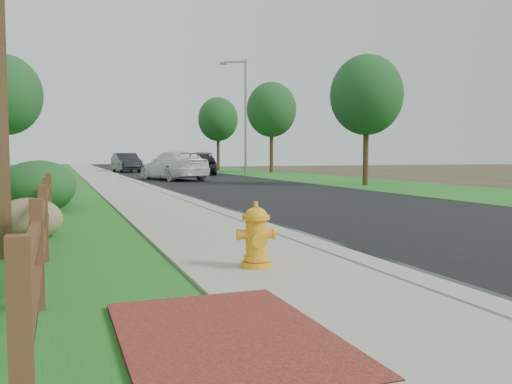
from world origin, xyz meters
name	(u,v)px	position (x,y,z in m)	size (l,w,h in m)	color
ground	(392,292)	(0.00, 0.00, 0.00)	(120.00, 120.00, 0.00)	#372C1E
road	(172,174)	(4.60, 35.00, 0.01)	(8.00, 90.00, 0.02)	black
curb	(114,174)	(0.40, 35.00, 0.06)	(0.40, 90.00, 0.12)	gray
wet_gutter	(119,175)	(0.75, 35.00, 0.02)	(0.50, 90.00, 0.00)	black
sidewalk	(95,175)	(-0.90, 35.00, 0.05)	(2.20, 90.00, 0.10)	gray
grass_strip	(67,175)	(-2.80, 35.00, 0.03)	(1.60, 90.00, 0.06)	#1B5F1E
verge_far	(259,173)	(11.50, 35.00, 0.02)	(6.00, 90.00, 0.04)	#1B5F1E
brick_patch	(226,341)	(-2.20, -1.00, 0.06)	(1.60, 2.40, 0.11)	maroon
ranch_fence	(48,200)	(-3.60, 6.40, 0.62)	(0.12, 16.92, 1.10)	#442E16
fire_hydrant	(256,237)	(-1.10, 1.32, 0.48)	(0.54, 0.44, 0.82)	orange
white_suv	(174,166)	(2.93, 26.11, 0.84)	(2.30, 5.67, 1.64)	white
dark_car_mid	(201,162)	(6.40, 33.50, 0.91)	(2.10, 5.21, 1.77)	black
dark_car_far	(126,162)	(2.00, 41.39, 0.82)	(1.69, 4.84, 1.60)	black
streetlight	(243,110)	(8.56, 30.18, 4.49)	(1.72, 0.89, 7.92)	gray
boulder	(28,220)	(-3.90, 5.12, 0.38)	(1.14, 0.86, 0.76)	brown
shrub_c	(37,187)	(-3.90, 9.75, 0.68)	(1.87, 1.87, 1.35)	#194620
shrub_d	(39,184)	(-3.90, 11.34, 0.67)	(1.97, 1.97, 1.34)	#194620
tree_near_left	(4,95)	(-5.79, 24.71, 4.43)	(3.64, 3.64, 6.45)	#331E15
tree_near_right	(367,95)	(10.31, 17.35, 4.28)	(3.43, 3.43, 6.18)	#331E15
tree_mid_right	(272,110)	(13.00, 36.12, 5.10)	(4.05, 4.05, 7.35)	#331E15
tree_far_right	(218,119)	(10.33, 42.47, 4.65)	(3.61, 3.61, 6.65)	#331E15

